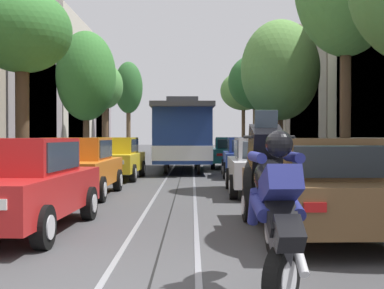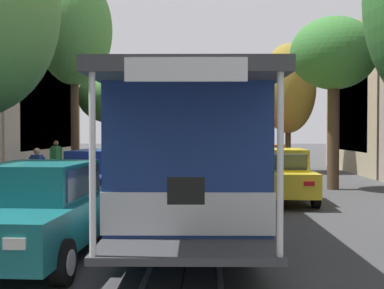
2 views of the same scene
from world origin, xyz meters
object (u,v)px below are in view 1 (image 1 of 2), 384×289
at_px(street_tree_kerb_left_mid, 86,76).
at_px(street_tree_kerb_right_mid, 280,70).
at_px(pedestrian_crossing_far, 333,158).
at_px(street_tree_kerb_right_fourth, 256,83).
at_px(parked_car_brown_near_right, 314,186).
at_px(street_tree_kerb_left_far, 128,89).
at_px(pedestrian_on_left_pavement, 289,149).
at_px(parked_car_yellow_mid_left, 115,158).
at_px(parked_car_teal_fourth_right, 230,152).
at_px(cable_car_trolley, 182,136).
at_px(parked_car_white_second_right, 262,165).
at_px(street_tree_kerb_right_far, 243,91).
at_px(street_tree_kerb_left_second, 22,34).
at_px(parked_car_orange_second_left, 78,166).
at_px(street_tree_kerb_left_fourth, 105,88).
at_px(parked_car_red_near_left, 19,184).
at_px(motorcycle_with_rider, 273,199).
at_px(parked_car_blue_mid_right, 247,157).

bearing_deg(street_tree_kerb_left_mid, street_tree_kerb_right_mid, -5.70).
bearing_deg(street_tree_kerb_right_mid, pedestrian_crossing_far, -83.18).
bearing_deg(street_tree_kerb_right_fourth, street_tree_kerb_left_mid, -139.62).
xyz_separation_m(parked_car_brown_near_right, street_tree_kerb_right_fourth, (2.14, 24.92, 4.27)).
distance_m(street_tree_kerb_left_far, pedestrian_on_left_pavement, 18.31).
xyz_separation_m(parked_car_yellow_mid_left, parked_car_teal_fourth_right, (4.89, 7.20, 0.00)).
bearing_deg(cable_car_trolley, street_tree_kerb_right_fourth, 63.03).
bearing_deg(parked_car_white_second_right, parked_car_yellow_mid_left, 133.87).
relative_size(street_tree_kerb_right_mid, street_tree_kerb_right_far, 1.04).
bearing_deg(street_tree_kerb_left_far, street_tree_kerb_left_second, -90.39).
xyz_separation_m(parked_car_orange_second_left, street_tree_kerb_left_fourth, (-2.35, 18.53, 3.85)).
xyz_separation_m(parked_car_red_near_left, street_tree_kerb_left_far, (-2.24, 33.49, 4.72)).
height_order(parked_car_yellow_mid_left, cable_car_trolley, cable_car_trolley).
height_order(street_tree_kerb_left_far, street_tree_kerb_right_mid, street_tree_kerb_left_far).
relative_size(street_tree_kerb_left_second, cable_car_trolley, 0.68).
bearing_deg(motorcycle_with_rider, street_tree_kerb_right_mid, 80.19).
xyz_separation_m(parked_car_red_near_left, street_tree_kerb_left_second, (-2.42, 7.60, 4.04)).
bearing_deg(parked_car_teal_fourth_right, cable_car_trolley, -133.72).
bearing_deg(parked_car_orange_second_left, street_tree_kerb_right_far, 75.26).
bearing_deg(pedestrian_crossing_far, street_tree_kerb_right_mid, 96.82).
relative_size(street_tree_kerb_left_far, pedestrian_on_left_pavement, 4.56).
xyz_separation_m(street_tree_kerb_left_mid, street_tree_kerb_left_far, (0.01, 16.83, 0.96)).
xyz_separation_m(street_tree_kerb_right_mid, street_tree_kerb_right_far, (-0.06, 16.89, 0.51)).
relative_size(parked_car_orange_second_left, street_tree_kerb_right_far, 0.64).
distance_m(parked_car_teal_fourth_right, street_tree_kerb_right_mid, 5.09).
bearing_deg(street_tree_kerb_right_mid, street_tree_kerb_right_fourth, 90.19).
bearing_deg(parked_car_brown_near_right, parked_car_yellow_mid_left, 113.59).
xyz_separation_m(street_tree_kerb_left_fourth, pedestrian_crossing_far, (10.37, -14.50, -3.78)).
bearing_deg(street_tree_kerb_right_fourth, parked_car_orange_second_left, -110.52).
distance_m(parked_car_teal_fourth_right, street_tree_kerb_left_fourth, 10.12).
distance_m(parked_car_red_near_left, pedestrian_crossing_far, 12.18).
bearing_deg(street_tree_kerb_right_fourth, parked_car_brown_near_right, -94.90).
bearing_deg(street_tree_kerb_right_far, parked_car_white_second_right, -94.50).
height_order(parked_car_orange_second_left, street_tree_kerb_right_fourth, street_tree_kerb_right_fourth).
bearing_deg(pedestrian_crossing_far, parked_car_red_near_left, -130.12).
bearing_deg(parked_car_red_near_left, street_tree_kerb_right_far, 77.85).
xyz_separation_m(parked_car_white_second_right, street_tree_kerb_right_mid, (2.17, 9.93, 3.93)).
bearing_deg(street_tree_kerb_left_fourth, cable_car_trolley, -58.82).
relative_size(parked_car_orange_second_left, motorcycle_with_rider, 2.32).
height_order(parked_car_red_near_left, parked_car_blue_mid_right, same).
bearing_deg(street_tree_kerb_left_far, street_tree_kerb_right_far, -5.38).
distance_m(parked_car_yellow_mid_left, parked_car_white_second_right, 7.08).
height_order(street_tree_kerb_left_second, street_tree_kerb_right_far, street_tree_kerb_right_far).
bearing_deg(parked_car_yellow_mid_left, street_tree_kerb_left_second, -126.30).
distance_m(parked_car_yellow_mid_left, motorcycle_with_rider, 15.02).
height_order(street_tree_kerb_left_second, motorcycle_with_rider, street_tree_kerb_left_second).
bearing_deg(motorcycle_with_rider, parked_car_white_second_right, 82.88).
relative_size(parked_car_red_near_left, street_tree_kerb_right_far, 0.65).
bearing_deg(parked_car_teal_fourth_right, motorcycle_with_rider, -93.07).
height_order(parked_car_brown_near_right, pedestrian_crossing_far, parked_car_brown_near_right).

